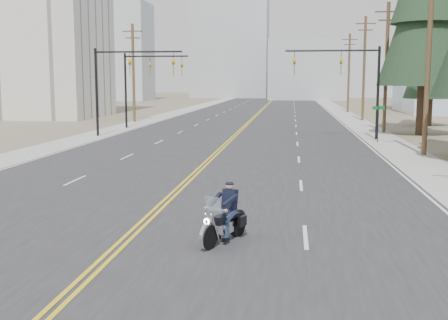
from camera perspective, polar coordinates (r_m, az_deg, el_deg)
ground_plane at (r=13.29m, az=-13.87°, el=-11.67°), size 400.00×400.00×0.00m
road at (r=81.92m, az=3.68°, el=4.92°), size 20.00×200.00×0.01m
sidewalk_left at (r=83.35m, az=-4.27°, el=4.97°), size 3.00×200.00×0.01m
sidewalk_right at (r=82.09m, az=11.75°, el=4.78°), size 3.00×200.00×0.01m
traffic_mast_left at (r=45.72m, az=-10.46°, el=8.54°), size 7.10×0.26×7.00m
traffic_mast_right at (r=43.90m, az=12.79°, el=8.50°), size 7.10×0.26×7.00m
traffic_mast_far at (r=53.50m, az=-8.24°, el=8.43°), size 6.10×0.26×7.00m
street_sign at (r=42.22m, az=15.41°, el=4.18°), size 0.90×0.06×2.62m
utility_pole_b at (r=35.61m, az=20.08°, el=10.06°), size 2.20×0.30×11.50m
utility_pole_c at (r=50.32m, az=16.16°, el=9.21°), size 2.20×0.30×11.00m
utility_pole_d at (r=65.18m, az=14.05°, el=9.17°), size 2.20×0.30×11.50m
utility_pole_e at (r=82.07m, az=12.57°, el=8.75°), size 2.20×0.30×11.00m
utility_pole_left at (r=62.07m, az=-9.19°, el=8.90°), size 2.20×0.30×10.50m
haze_bldg_a at (r=132.87m, az=-10.66°, el=10.73°), size 14.00×12.00×22.00m
haze_bldg_b at (r=136.74m, az=8.41°, el=9.03°), size 18.00×14.00×14.00m
haze_bldg_d at (r=152.81m, az=0.64°, el=11.25°), size 20.00×15.00×26.00m
haze_bldg_e at (r=162.97m, az=14.22°, el=8.34°), size 14.00×14.00×12.00m
haze_bldg_f at (r=151.85m, az=-14.38°, el=9.13°), size 12.00×12.00×16.00m
motorcyclist at (r=15.42m, az=0.00°, el=-5.43°), size 1.73×2.34×1.68m
conifer_far at (r=59.34m, az=20.36°, el=10.79°), size 5.07×5.07×13.58m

